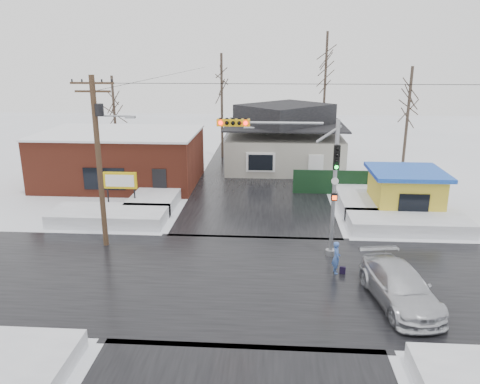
# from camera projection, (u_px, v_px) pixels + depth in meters

# --- Properties ---
(ground) EXTENTS (120.00, 120.00, 0.00)m
(ground) POSITION_uv_depth(u_px,v_px,m) (250.00, 280.00, 21.53)
(ground) COLOR white
(ground) RESTS_ON ground
(road_ns) EXTENTS (10.00, 120.00, 0.02)m
(road_ns) POSITION_uv_depth(u_px,v_px,m) (250.00, 279.00, 21.53)
(road_ns) COLOR black
(road_ns) RESTS_ON ground
(road_ew) EXTENTS (120.00, 10.00, 0.02)m
(road_ew) POSITION_uv_depth(u_px,v_px,m) (250.00, 279.00, 21.53)
(road_ew) COLOR black
(road_ew) RESTS_ON ground
(snowbank_nw) EXTENTS (7.00, 3.00, 0.80)m
(snowbank_nw) POSITION_uv_depth(u_px,v_px,m) (109.00, 216.00, 28.69)
(snowbank_nw) COLOR white
(snowbank_nw) RESTS_ON ground
(snowbank_ne) EXTENTS (7.00, 3.00, 0.80)m
(snowbank_ne) POSITION_uv_depth(u_px,v_px,m) (408.00, 223.00, 27.52)
(snowbank_ne) COLOR white
(snowbank_ne) RESTS_ON ground
(snowbank_nside_w) EXTENTS (3.00, 8.00, 0.80)m
(snowbank_nside_w) POSITION_uv_depth(u_px,v_px,m) (160.00, 193.00, 33.34)
(snowbank_nside_w) COLOR white
(snowbank_nside_w) RESTS_ON ground
(snowbank_nside_e) EXTENTS (3.00, 8.00, 0.80)m
(snowbank_nside_e) POSITION_uv_depth(u_px,v_px,m) (359.00, 197.00, 32.43)
(snowbank_nside_e) COLOR white
(snowbank_nside_e) RESTS_ON ground
(traffic_signal) EXTENTS (6.05, 0.68, 7.00)m
(traffic_signal) POSITION_uv_depth(u_px,v_px,m) (303.00, 169.00, 22.91)
(traffic_signal) COLOR gray
(traffic_signal) RESTS_ON ground
(utility_pole) EXTENTS (3.15, 0.44, 9.00)m
(utility_pole) POSITION_uv_depth(u_px,v_px,m) (100.00, 153.00, 23.93)
(utility_pole) COLOR #382619
(utility_pole) RESTS_ON ground
(brick_building) EXTENTS (12.20, 8.20, 4.12)m
(brick_building) POSITION_uv_depth(u_px,v_px,m) (121.00, 157.00, 36.94)
(brick_building) COLOR maroon
(brick_building) RESTS_ON ground
(marquee_sign) EXTENTS (2.20, 0.21, 2.55)m
(marquee_sign) POSITION_uv_depth(u_px,v_px,m) (120.00, 182.00, 30.64)
(marquee_sign) COLOR black
(marquee_sign) RESTS_ON ground
(house) EXTENTS (10.40, 8.40, 5.76)m
(house) POSITION_uv_depth(u_px,v_px,m) (284.00, 139.00, 41.68)
(house) COLOR #AAA79A
(house) RESTS_ON ground
(kiosk) EXTENTS (4.60, 4.60, 2.88)m
(kiosk) POSITION_uv_depth(u_px,v_px,m) (405.00, 191.00, 30.05)
(kiosk) COLOR gold
(kiosk) RESTS_ON ground
(fence) EXTENTS (8.00, 0.12, 1.80)m
(fence) POSITION_uv_depth(u_px,v_px,m) (348.00, 183.00, 34.23)
(fence) COLOR black
(fence) RESTS_ON ground
(tree_far_left) EXTENTS (3.00, 3.00, 10.00)m
(tree_far_left) POSITION_uv_depth(u_px,v_px,m) (222.00, 75.00, 44.37)
(tree_far_left) COLOR #332821
(tree_far_left) RESTS_ON ground
(tree_far_mid) EXTENTS (3.00, 3.00, 12.00)m
(tree_far_mid) POSITION_uv_depth(u_px,v_px,m) (326.00, 58.00, 45.17)
(tree_far_mid) COLOR #332821
(tree_far_mid) RESTS_ON ground
(tree_far_right) EXTENTS (3.00, 3.00, 9.00)m
(tree_far_right) POSITION_uv_depth(u_px,v_px,m) (410.00, 90.00, 37.82)
(tree_far_right) COLOR #332821
(tree_far_right) RESTS_ON ground
(tree_far_west) EXTENTS (3.00, 3.00, 8.00)m
(tree_far_west) POSITION_uv_depth(u_px,v_px,m) (113.00, 94.00, 43.56)
(tree_far_west) COLOR #332821
(tree_far_west) RESTS_ON ground
(pedestrian) EXTENTS (0.44, 0.62, 1.57)m
(pedestrian) POSITION_uv_depth(u_px,v_px,m) (336.00, 258.00, 21.96)
(pedestrian) COLOR #3F62B0
(pedestrian) RESTS_ON ground
(car) EXTENTS (2.95, 5.49, 1.51)m
(car) POSITION_uv_depth(u_px,v_px,m) (400.00, 287.00, 19.30)
(car) COLOR silver
(car) RESTS_ON ground
(shopping_bag) EXTENTS (0.29, 0.16, 0.35)m
(shopping_bag) POSITION_uv_depth(u_px,v_px,m) (342.00, 271.00, 22.02)
(shopping_bag) COLOR black
(shopping_bag) RESTS_ON ground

